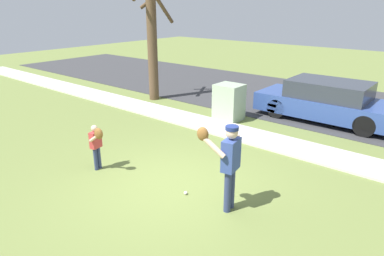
{
  "coord_description": "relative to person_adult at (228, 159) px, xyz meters",
  "views": [
    {
      "loc": [
        4.51,
        -4.75,
        3.67
      ],
      "look_at": [
        -0.17,
        0.95,
        1.0
      ],
      "focal_mm": 32.02,
      "sensor_mm": 36.0,
      "label": 1
    }
  ],
  "objects": [
    {
      "name": "baseball",
      "position": [
        -0.94,
        -0.1,
        -1.01
      ],
      "size": [
        0.07,
        0.07,
        0.07
      ],
      "primitive_type": "sphere",
      "color": "white",
      "rests_on": "ground"
    },
    {
      "name": "street_tree_far",
      "position": [
        -6.83,
        4.82,
        1.8
      ],
      "size": [
        1.85,
        1.88,
        5.36
      ],
      "color": "brown",
      "rests_on": "ground"
    },
    {
      "name": "person_child",
      "position": [
        -3.22,
        -0.54,
        -0.32
      ],
      "size": [
        0.53,
        0.39,
        1.13
      ],
      "rotation": [
        0.0,
        0.0,
        0.16
      ],
      "color": "navy",
      "rests_on": "ground"
    },
    {
      "name": "road_surface",
      "position": [
        -1.46,
        8.6,
        -1.04
      ],
      "size": [
        36.0,
        6.8,
        0.02
      ],
      "primitive_type": "cube",
      "color": "#38383A",
      "rests_on": "ground"
    },
    {
      "name": "parked_wagon_blue",
      "position": [
        -0.41,
        6.5,
        -0.39
      ],
      "size": [
        4.5,
        1.8,
        1.33
      ],
      "rotation": [
        0.0,
        0.0,
        3.14
      ],
      "color": "#2D478C",
      "rests_on": "road_surface"
    },
    {
      "name": "sidewalk_strip",
      "position": [
        -1.46,
        3.6,
        -1.02
      ],
      "size": [
        36.0,
        1.2,
        0.06
      ],
      "primitive_type": "cube",
      "color": "beige",
      "rests_on": "ground"
    },
    {
      "name": "ground_plane",
      "position": [
        -1.46,
        3.5,
        -1.05
      ],
      "size": [
        48.0,
        48.0,
        0.0
      ],
      "primitive_type": "plane",
      "color": "olive"
    },
    {
      "name": "person_adult",
      "position": [
        0.0,
        0.0,
        0.0
      ],
      "size": [
        0.66,
        0.7,
        1.68
      ],
      "rotation": [
        0.0,
        0.0,
        -2.98
      ],
      "color": "navy",
      "rests_on": "ground"
    },
    {
      "name": "utility_cabinet",
      "position": [
        -2.98,
        4.54,
        -0.45
      ],
      "size": [
        0.86,
        0.77,
        1.2
      ],
      "primitive_type": "cube",
      "color": "#9EB293",
      "rests_on": "ground"
    }
  ]
}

